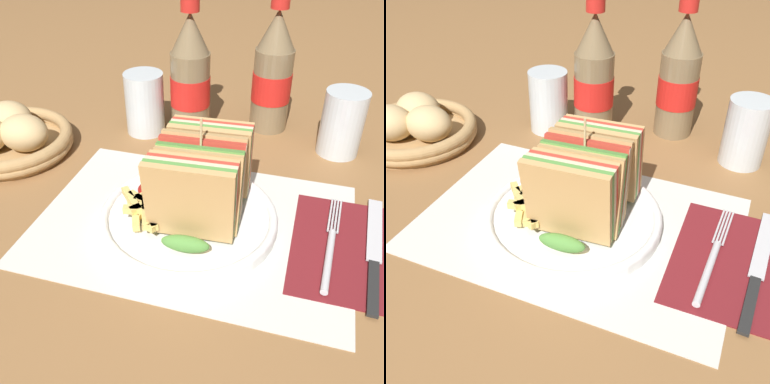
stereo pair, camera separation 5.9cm
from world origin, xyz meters
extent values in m
plane|color=olive|center=(0.00, 0.00, 0.00)|extent=(4.00, 4.00, 0.00)
cube|color=silver|center=(0.03, 0.00, 0.00)|extent=(0.41, 0.29, 0.00)
cylinder|color=white|center=(0.02, 0.00, 0.01)|extent=(0.23, 0.23, 0.01)
torus|color=white|center=(0.02, 0.00, 0.01)|extent=(0.23, 0.23, 0.01)
cube|color=tan|center=(0.03, -0.05, 0.07)|extent=(0.11, 0.03, 0.11)
cube|color=#518E3D|center=(0.03, -0.05, 0.07)|extent=(0.11, 0.03, 0.11)
cube|color=beige|center=(0.03, -0.04, 0.07)|extent=(0.11, 0.03, 0.11)
cube|color=red|center=(0.03, -0.03, 0.07)|extent=(0.11, 0.03, 0.11)
cube|color=tan|center=(0.03, -0.02, 0.07)|extent=(0.11, 0.03, 0.11)
ellipsoid|color=#518E3D|center=(0.04, -0.07, 0.03)|extent=(0.06, 0.02, 0.02)
cube|color=tan|center=(0.04, -0.02, 0.07)|extent=(0.11, 0.03, 0.11)
cube|color=#518E3D|center=(0.04, -0.01, 0.07)|extent=(0.11, 0.03, 0.11)
cube|color=beige|center=(0.03, 0.00, 0.07)|extent=(0.11, 0.03, 0.11)
cube|color=red|center=(0.03, 0.00, 0.07)|extent=(0.11, 0.03, 0.11)
cube|color=tan|center=(0.03, 0.01, 0.07)|extent=(0.11, 0.03, 0.11)
ellipsoid|color=#518E3D|center=(0.04, -0.02, 0.03)|extent=(0.06, 0.02, 0.02)
cube|color=tan|center=(0.03, 0.04, 0.07)|extent=(0.11, 0.03, 0.11)
cube|color=#518E3D|center=(0.03, 0.05, 0.07)|extent=(0.11, 0.03, 0.11)
cube|color=beige|center=(0.03, 0.06, 0.07)|extent=(0.11, 0.03, 0.11)
cube|color=red|center=(0.03, 0.06, 0.07)|extent=(0.11, 0.03, 0.11)
cube|color=tan|center=(0.03, 0.07, 0.07)|extent=(0.11, 0.03, 0.11)
ellipsoid|color=#518E3D|center=(0.04, 0.02, 0.03)|extent=(0.06, 0.02, 0.02)
cylinder|color=tan|center=(0.03, 0.00, 0.09)|extent=(0.00, 0.00, 0.14)
cube|color=#E5C166|center=(-0.03, -0.01, 0.02)|extent=(0.07, 0.02, 0.01)
cube|color=#E5C166|center=(-0.04, -0.03, 0.02)|extent=(0.03, 0.07, 0.01)
cube|color=#E5C166|center=(-0.03, -0.02, 0.02)|extent=(0.03, 0.05, 0.01)
cube|color=#E5C166|center=(0.00, 0.00, 0.02)|extent=(0.04, 0.06, 0.01)
cube|color=#E5C166|center=(-0.04, 0.00, 0.02)|extent=(0.02, 0.07, 0.01)
cube|color=#E5C166|center=(-0.03, 0.01, 0.03)|extent=(0.05, 0.05, 0.01)
cube|color=#E5C166|center=(-0.03, -0.02, 0.03)|extent=(0.06, 0.04, 0.01)
cube|color=#E5C166|center=(-0.02, -0.01, 0.03)|extent=(0.05, 0.06, 0.01)
cube|color=#E5C166|center=(-0.02, -0.04, 0.03)|extent=(0.04, 0.05, 0.01)
cube|color=#E5C166|center=(-0.02, -0.01, 0.03)|extent=(0.07, 0.01, 0.01)
cube|color=#E5C166|center=(-0.03, -0.03, 0.03)|extent=(0.04, 0.07, 0.01)
cube|color=#E5C166|center=(0.00, -0.03, 0.03)|extent=(0.04, 0.06, 0.01)
cube|color=#E5C166|center=(-0.05, -0.01, 0.03)|extent=(0.04, 0.05, 0.01)
cube|color=#E5C166|center=(-0.02, -0.03, 0.03)|extent=(0.07, 0.03, 0.01)
cube|color=#E5C166|center=(0.00, -0.04, 0.03)|extent=(0.03, 0.06, 0.01)
ellipsoid|color=maroon|center=(-0.04, 0.02, 0.03)|extent=(0.05, 0.04, 0.02)
cube|color=maroon|center=(0.23, 0.01, 0.00)|extent=(0.15, 0.19, 0.00)
cylinder|color=silver|center=(0.20, -0.03, 0.01)|extent=(0.01, 0.11, 0.01)
cylinder|color=silver|center=(0.20, 0.06, 0.01)|extent=(0.01, 0.07, 0.00)
cylinder|color=silver|center=(0.20, 0.06, 0.01)|extent=(0.01, 0.07, 0.00)
cylinder|color=silver|center=(0.21, 0.06, 0.01)|extent=(0.01, 0.07, 0.00)
cylinder|color=silver|center=(0.21, 0.06, 0.01)|extent=(0.01, 0.07, 0.00)
cube|color=black|center=(0.25, -0.06, 0.01)|extent=(0.02, 0.09, 0.00)
cube|color=silver|center=(0.26, 0.05, 0.01)|extent=(0.02, 0.13, 0.00)
cylinder|color=#7A6647|center=(-0.05, 0.25, 0.07)|extent=(0.07, 0.07, 0.14)
cylinder|color=red|center=(-0.05, 0.25, 0.08)|extent=(0.07, 0.07, 0.05)
cone|color=#7A6647|center=(-0.05, 0.25, 0.17)|extent=(0.06, 0.06, 0.06)
cylinder|color=red|center=(-0.05, 0.25, 0.22)|extent=(0.03, 0.03, 0.02)
cylinder|color=#7A6647|center=(0.08, 0.30, 0.07)|extent=(0.07, 0.07, 0.14)
cylinder|color=red|center=(0.08, 0.30, 0.08)|extent=(0.07, 0.07, 0.05)
cone|color=#7A6647|center=(0.08, 0.30, 0.17)|extent=(0.06, 0.06, 0.06)
cylinder|color=red|center=(0.08, 0.30, 0.22)|extent=(0.03, 0.03, 0.02)
cylinder|color=silver|center=(0.20, 0.25, 0.05)|extent=(0.07, 0.07, 0.11)
cylinder|color=black|center=(0.20, 0.25, 0.03)|extent=(0.06, 0.06, 0.06)
cylinder|color=silver|center=(-0.13, 0.23, 0.05)|extent=(0.07, 0.07, 0.11)
cylinder|color=#AD8451|center=(-0.32, 0.10, 0.01)|extent=(0.19, 0.19, 0.01)
torus|color=#AD8451|center=(-0.32, 0.10, 0.01)|extent=(0.21, 0.21, 0.02)
torus|color=#AD8451|center=(-0.32, 0.10, 0.03)|extent=(0.21, 0.21, 0.02)
ellipsoid|color=tan|center=(-0.28, 0.09, 0.04)|extent=(0.08, 0.07, 0.06)
ellipsoid|color=tan|center=(-0.33, 0.13, 0.04)|extent=(0.08, 0.07, 0.06)
camera|label=1|loc=(0.15, -0.44, 0.39)|focal=42.00mm
camera|label=2|loc=(0.21, -0.42, 0.39)|focal=42.00mm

